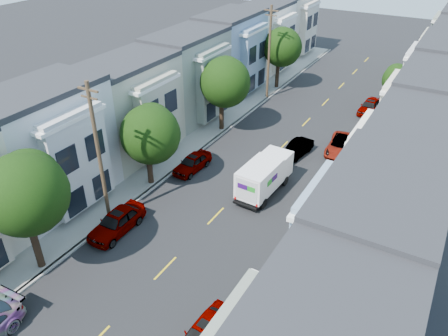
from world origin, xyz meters
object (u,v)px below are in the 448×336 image
object	(u,v)px
tree_e	(281,47)
lead_sedan	(297,149)
tree_far_r	(397,80)
parked_right_b	(204,335)
tree_b	(24,194)
tree_c	(149,134)
fedex_truck	(264,175)
parked_right_c	(341,146)
parked_left_c	(117,222)
tree_d	(224,82)
utility_pole_far	(269,53)
parked_left_d	(192,163)
parked_right_d	(370,106)
utility_pole_near	(99,155)

from	to	relation	value
tree_e	lead_sedan	xyz separation A→B (m)	(7.98, -14.32, -4.32)
tree_far_r	parked_right_b	world-z (taller)	tree_far_r
tree_b	tree_c	bearing A→B (deg)	90.00
tree_b	tree_c	xyz separation A→B (m)	(0.00, 10.72, -1.07)
fedex_truck	parked_right_c	xyz separation A→B (m)	(3.29, 9.03, -0.82)
lead_sedan	parked_left_c	bearing A→B (deg)	-104.69
tree_d	parked_right_b	distance (m)	24.63
tree_c	tree_d	world-z (taller)	tree_d
parked_right_c	utility_pole_far	bearing A→B (deg)	137.54
tree_c	parked_left_c	bearing A→B (deg)	-76.41
tree_far_r	parked_left_c	distance (m)	31.48
tree_d	parked_left_c	distance (m)	17.47
lead_sedan	tree_e	bearing A→B (deg)	127.05
tree_e	lead_sedan	distance (m)	16.96
parked_left_c	parked_right_c	size ratio (longest dim) A/B	0.96
utility_pole_far	tree_d	bearing A→B (deg)	-90.01
tree_b	tree_far_r	world-z (taller)	tree_b
parked_left_d	parked_right_d	xyz separation A→B (m)	(9.80, 19.15, 0.04)
parked_left_c	parked_left_d	world-z (taller)	parked_left_c
parked_right_c	utility_pole_near	bearing A→B (deg)	-127.90
tree_d	utility_pole_far	world-z (taller)	utility_pole_far
lead_sedan	parked_right_d	world-z (taller)	parked_right_d
tree_d	parked_right_d	distance (m)	16.53
tree_far_r	parked_right_c	bearing A→B (deg)	-100.45
tree_b	tree_e	distance (m)	35.04
tree_c	parked_right_d	bearing A→B (deg)	63.54
utility_pole_far	lead_sedan	bearing A→B (deg)	-53.84
parked_left_d	parked_right_c	bearing A→B (deg)	45.80
fedex_truck	lead_sedan	bearing A→B (deg)	92.14
tree_d	parked_right_b	bearing A→B (deg)	-62.51
tree_b	parked_left_d	size ratio (longest dim) A/B	1.89
utility_pole_far	parked_left_c	size ratio (longest dim) A/B	2.11
utility_pole_near	fedex_truck	world-z (taller)	utility_pole_near
utility_pole_near	parked_left_c	size ratio (longest dim) A/B	2.11
parked_left_c	tree_far_r	bearing A→B (deg)	67.20
parked_left_d	parked_right_b	xyz separation A→B (m)	(9.80, -13.78, 0.04)
utility_pole_far	parked_left_c	world-z (taller)	utility_pole_far
fedex_truck	parked_left_d	xyz separation A→B (m)	(-6.51, -0.05, -0.82)
tree_d	tree_e	bearing A→B (deg)	90.00
parked_left_c	lead_sedan	bearing A→B (deg)	66.70
tree_far_r	parked_right_c	xyz separation A→B (m)	(-1.99, -10.81, -3.03)
utility_pole_near	utility_pole_far	bearing A→B (deg)	90.00
utility_pole_near	parked_right_d	xyz separation A→B (m)	(11.20, 27.59, -4.44)
parked_left_c	tree_b	bearing A→B (deg)	-106.59
utility_pole_far	tree_e	bearing A→B (deg)	90.04
tree_d	fedex_truck	distance (m)	11.57
parked_right_b	parked_right_c	xyz separation A→B (m)	(0.00, 22.85, -0.03)
lead_sedan	parked_left_d	size ratio (longest dim) A/B	0.92
tree_d	parked_left_c	world-z (taller)	tree_d
utility_pole_far	lead_sedan	xyz separation A→B (m)	(7.98, -10.92, -4.51)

